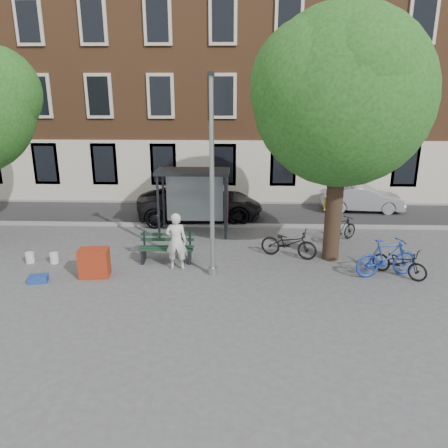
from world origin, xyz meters
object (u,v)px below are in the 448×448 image
object	(u,v)px
bench	(167,249)
car_silver	(362,198)
car_dark	(200,203)
notice_sign	(328,213)
lamppost	(212,189)
red_stand	(94,263)
bike_b	(387,258)
bike_a	(289,243)
painter	(176,241)
bike_d	(341,229)
bus_shelter	(203,187)
bike_c	(399,262)

from	to	relation	value
bench	car_silver	bearing A→B (deg)	37.02
car_dark	notice_sign	size ratio (longest dim) A/B	2.78
lamppost	car_silver	distance (m)	10.44
red_stand	notice_sign	size ratio (longest dim) A/B	0.45
bike_b	red_stand	xyz separation A→B (m)	(-9.12, -0.33, -0.16)
bike_a	bike_b	bearing A→B (deg)	-98.08
lamppost	bench	distance (m)	3.05
painter	car_dark	xyz separation A→B (m)	(0.29, 5.59, -0.18)
bike_d	car_silver	xyz separation A→B (m)	(1.95, 4.39, 0.14)
car_dark	car_silver	size ratio (longest dim) A/B	1.45
bus_shelter	notice_sign	world-z (taller)	bus_shelter
bike_a	notice_sign	size ratio (longest dim) A/B	1.00
bike_d	car_silver	bearing A→B (deg)	-59.36
bench	bike_c	world-z (taller)	bench
bus_shelter	notice_sign	bearing A→B (deg)	-22.33
painter	car_dark	world-z (taller)	painter
red_stand	bench	bearing A→B (deg)	32.71
bench	car_dark	xyz separation A→B (m)	(0.72, 4.99, 0.33)
bike_a	bike_b	size ratio (longest dim) A/B	0.97
bike_b	bike_c	xyz separation A→B (m)	(0.42, 0.03, -0.16)
car_dark	lamppost	bearing A→B (deg)	-177.98
bike_c	red_stand	xyz separation A→B (m)	(-9.54, -0.36, -0.01)
lamppost	bike_d	size ratio (longest dim) A/B	3.77
bike_c	car_silver	world-z (taller)	car_silver
bike_a	bike_c	size ratio (longest dim) A/B	1.13
bus_shelter	car_silver	distance (m)	8.25
bench	car_silver	distance (m)	10.67
bike_d	bench	bearing A→B (deg)	74.07
bike_b	notice_sign	distance (m)	2.74
red_stand	notice_sign	xyz separation A→B (m)	(7.66, 2.49, 1.00)
bike_d	car_dark	world-z (taller)	car_dark
bus_shelter	bike_c	distance (m)	7.75
car_dark	red_stand	distance (m)	6.90
bike_b	car_silver	bearing A→B (deg)	-23.15
bench	red_stand	xyz separation A→B (m)	(-2.06, -1.32, 0.02)
bus_shelter	bike_d	world-z (taller)	bus_shelter
painter	bike_d	world-z (taller)	painter
bus_shelter	bike_d	bearing A→B (deg)	-8.31
car_dark	notice_sign	distance (m)	6.23
bike_c	bike_b	bearing A→B (deg)	134.92
lamppost	bus_shelter	distance (m)	4.24
painter	bike_a	world-z (taller)	painter
bike_a	bike_d	size ratio (longest dim) A/B	1.22
bus_shelter	red_stand	world-z (taller)	bus_shelter
car_dark	painter	bearing A→B (deg)	170.48
lamppost	bike_b	size ratio (longest dim) A/B	2.99
lamppost	bench	xyz separation A→B (m)	(-1.63, 1.06, -2.35)
bike_c	red_stand	distance (m)	9.55
red_stand	bike_d	bearing A→B (deg)	23.03
bike_c	notice_sign	xyz separation A→B (m)	(-1.89, 2.13, 0.99)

